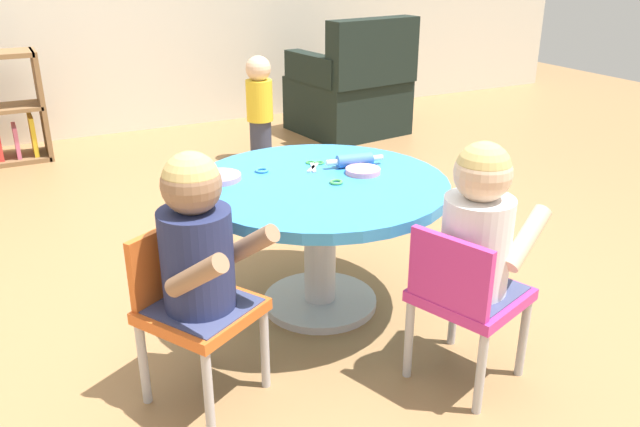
# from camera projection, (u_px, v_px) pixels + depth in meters

# --- Properties ---
(ground_plane) EXTENTS (10.00, 10.00, 0.00)m
(ground_plane) POSITION_uv_depth(u_px,v_px,m) (320.00, 304.00, 2.53)
(ground_plane) COLOR #9E7247
(craft_table) EXTENTS (0.94, 0.94, 0.51)m
(craft_table) POSITION_uv_depth(u_px,v_px,m) (320.00, 210.00, 2.38)
(craft_table) COLOR silver
(craft_table) RESTS_ON ground
(child_chair_left) EXTENTS (0.41, 0.41, 0.54)m
(child_chair_left) POSITION_uv_depth(u_px,v_px,m) (193.00, 305.00, 1.93)
(child_chair_left) COLOR #B7B7BC
(child_chair_left) RESTS_ON ground
(seated_child_left) EXTENTS (0.41, 0.43, 0.51)m
(seated_child_left) POSITION_uv_depth(u_px,v_px,m) (197.00, 240.00, 1.82)
(seated_child_left) COLOR #3F4772
(seated_child_left) RESTS_ON ground
(child_chair_right) EXTENTS (0.38, 0.38, 0.54)m
(child_chair_right) POSITION_uv_depth(u_px,v_px,m) (465.00, 297.00, 1.97)
(child_chair_right) COLOR #B7B7BC
(child_chair_right) RESTS_ON ground
(seated_child_right) EXTENTS (0.41, 0.37, 0.51)m
(seated_child_right) POSITION_uv_depth(u_px,v_px,m) (479.00, 225.00, 1.91)
(seated_child_right) COLOR #3F4772
(seated_child_right) RESTS_ON ground
(armchair_dark) EXTENTS (0.79, 0.80, 0.85)m
(armchair_dark) POSITION_uv_depth(u_px,v_px,m) (352.00, 92.00, 4.75)
(armchair_dark) COLOR black
(armchair_dark) RESTS_ON ground
(toddler_standing) EXTENTS (0.17, 0.17, 0.67)m
(toddler_standing) POSITION_uv_depth(u_px,v_px,m) (260.00, 105.00, 4.13)
(toddler_standing) COLOR #33384C
(toddler_standing) RESTS_ON ground
(rolling_pin) EXTENTS (0.23, 0.07, 0.05)m
(rolling_pin) POSITION_uv_depth(u_px,v_px,m) (355.00, 160.00, 2.47)
(rolling_pin) COLOR #3F72CC
(rolling_pin) RESTS_ON craft_table
(craft_scissors) EXTENTS (0.12, 0.14, 0.01)m
(craft_scissors) POSITION_uv_depth(u_px,v_px,m) (314.00, 165.00, 2.49)
(craft_scissors) COLOR silver
(craft_scissors) RESTS_ON craft_table
(playdough_blob_0) EXTENTS (0.13, 0.13, 0.02)m
(playdough_blob_0) POSITION_uv_depth(u_px,v_px,m) (363.00, 171.00, 2.41)
(playdough_blob_0) COLOR pink
(playdough_blob_0) RESTS_ON craft_table
(playdough_blob_1) EXTENTS (0.16, 0.16, 0.02)m
(playdough_blob_1) POSITION_uv_depth(u_px,v_px,m) (219.00, 177.00, 2.34)
(playdough_blob_1) COLOR #CC99E5
(playdough_blob_1) RESTS_ON craft_table
(cookie_cutter_0) EXTENTS (0.05, 0.05, 0.01)m
(cookie_cutter_0) POSITION_uv_depth(u_px,v_px,m) (262.00, 170.00, 2.42)
(cookie_cutter_0) COLOR #3F99D8
(cookie_cutter_0) RESTS_ON craft_table
(cookie_cutter_1) EXTENTS (0.05, 0.05, 0.01)m
(cookie_cutter_1) POSITION_uv_depth(u_px,v_px,m) (336.00, 182.00, 2.30)
(cookie_cutter_1) COLOR #4CB259
(cookie_cutter_1) RESTS_ON craft_table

